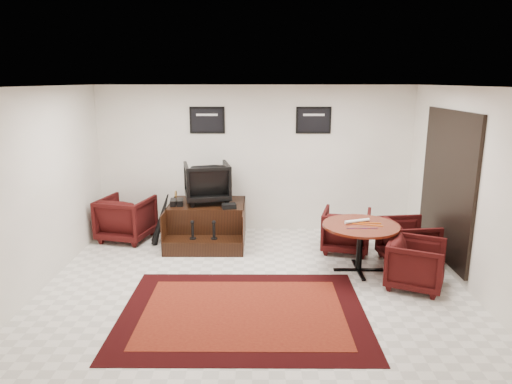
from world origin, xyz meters
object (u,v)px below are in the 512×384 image
table_chair_back (346,228)px  armchair_side (126,216)px  shine_chair (207,180)px  table_chair_corner (416,262)px  table_chair_window (408,239)px  shine_podium (207,224)px  meeting_table (361,230)px

table_chair_back → armchair_side: bearing=6.9°
shine_chair → table_chair_corner: (3.17, -2.06, -0.73)m
armchair_side → table_chair_window: bearing=-179.1°
armchair_side → shine_podium: bearing=-169.5°
shine_podium → armchair_side: armchair_side is taller
shine_chair → table_chair_back: size_ratio=1.01×
shine_chair → meeting_table: shine_chair is taller
shine_chair → table_chair_back: shine_chair is taller
meeting_table → table_chair_back: 0.91m
armchair_side → meeting_table: armchair_side is taller
shine_podium → shine_chair: (-0.00, 0.14, 0.78)m
table_chair_window → table_chair_corner: (-0.17, -0.90, -0.01)m
shine_chair → table_chair_window: bearing=148.7°
armchair_side → table_chair_back: (3.95, -0.57, -0.04)m
shine_chair → shine_podium: bearing=77.9°
shine_podium → shine_chair: shine_chair is taller
table_chair_back → table_chair_window: 1.04m
shine_chair → meeting_table: size_ratio=0.71×
table_chair_back → table_chair_corner: 1.61m
shine_chair → table_chair_corner: shine_chair is taller
shine_chair → table_chair_window: (3.34, -1.16, -0.71)m
table_chair_back → table_chair_window: (0.89, -0.54, -0.01)m
table_chair_back → table_chair_corner: size_ratio=1.05×
shine_podium → table_chair_window: table_chair_window is taller
shine_chair → meeting_table: bearing=136.8°
meeting_table → shine_podium: bearing=151.4°
shine_podium → table_chair_corner: table_chair_corner is taller
shine_podium → table_chair_back: bearing=-11.1°
armchair_side → table_chair_back: 3.99m
table_chair_back → table_chair_window: bearing=164.0°
table_chair_corner → armchair_side: bearing=91.6°
table_chair_back → table_chair_window: size_ratio=1.02×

